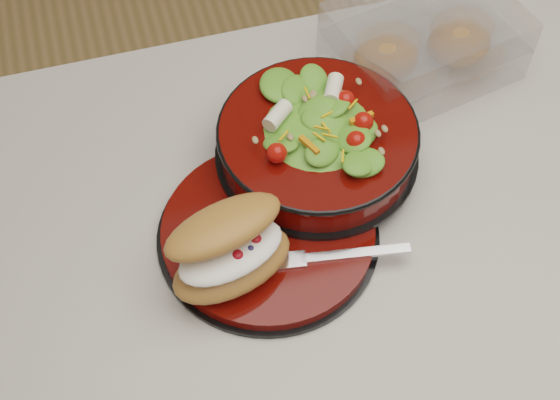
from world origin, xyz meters
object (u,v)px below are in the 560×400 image
object	(u,v)px
salad_bowl	(318,136)
fork	(336,255)
island_counter	(437,352)
dinner_plate	(269,233)
pastry_box	(424,43)
croissant	(230,249)

from	to	relation	value
salad_bowl	fork	size ratio (longest dim) A/B	1.58
island_counter	salad_bowl	distance (m)	0.55
dinner_plate	fork	xyz separation A→B (m)	(0.06, -0.06, 0.01)
dinner_plate	salad_bowl	size ratio (longest dim) A/B	1.04
fork	island_counter	bearing A→B (deg)	-72.10
salad_bowl	fork	bearing A→B (deg)	-98.83
salad_bowl	pastry_box	bearing A→B (deg)	33.13
dinner_plate	fork	distance (m)	0.08
fork	pastry_box	xyz separation A→B (m)	(0.21, 0.26, 0.02)
fork	dinner_plate	bearing A→B (deg)	56.77
island_counter	croissant	bearing A→B (deg)	-177.28
croissant	pastry_box	bearing A→B (deg)	21.59
island_counter	fork	world-z (taller)	fork
salad_bowl	pastry_box	world-z (taller)	salad_bowl
croissant	fork	bearing A→B (deg)	-24.34
dinner_plate	salad_bowl	distance (m)	0.13
island_counter	pastry_box	xyz separation A→B (m)	(-0.01, 0.23, 0.49)
fork	pastry_box	size ratio (longest dim) A/B	0.60
island_counter	fork	size ratio (longest dim) A/B	7.93
island_counter	dinner_plate	world-z (taller)	dinner_plate
croissant	pastry_box	xyz separation A→B (m)	(0.32, 0.25, -0.02)
salad_bowl	island_counter	bearing A→B (deg)	-29.11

